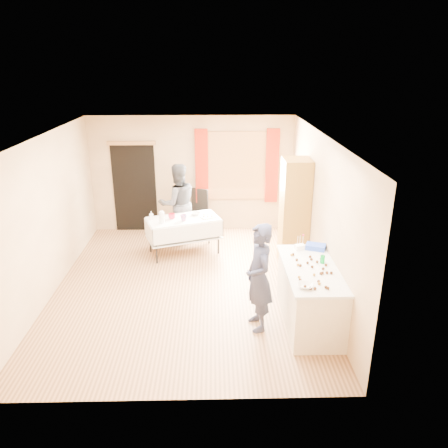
{
  "coord_description": "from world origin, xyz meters",
  "views": [
    {
      "loc": [
        0.48,
        -6.79,
        3.71
      ],
      "look_at": [
        0.65,
        0.0,
        1.15
      ],
      "focal_mm": 35.0,
      "sensor_mm": 36.0,
      "label": 1
    }
  ],
  "objects_px": {
    "woman": "(178,203)",
    "party_table": "(184,232)",
    "counter": "(310,295)",
    "chair": "(197,221)",
    "girl": "(259,278)",
    "cabinet": "(294,213)"
  },
  "relations": [
    {
      "from": "counter",
      "to": "chair",
      "type": "height_order",
      "value": "chair"
    },
    {
      "from": "chair",
      "to": "girl",
      "type": "bearing_deg",
      "value": -50.4
    },
    {
      "from": "chair",
      "to": "girl",
      "type": "relative_size",
      "value": 0.62
    },
    {
      "from": "counter",
      "to": "girl",
      "type": "height_order",
      "value": "girl"
    },
    {
      "from": "counter",
      "to": "woman",
      "type": "bearing_deg",
      "value": 124.06
    },
    {
      "from": "girl",
      "to": "woman",
      "type": "height_order",
      "value": "woman"
    },
    {
      "from": "woman",
      "to": "party_table",
      "type": "bearing_deg",
      "value": 83.14
    },
    {
      "from": "girl",
      "to": "woman",
      "type": "bearing_deg",
      "value": -169.0
    },
    {
      "from": "counter",
      "to": "party_table",
      "type": "bearing_deg",
      "value": 128.18
    },
    {
      "from": "party_table",
      "to": "girl",
      "type": "relative_size",
      "value": 0.99
    },
    {
      "from": "girl",
      "to": "woman",
      "type": "xyz_separation_m",
      "value": [
        -1.39,
        3.31,
        0.05
      ]
    },
    {
      "from": "chair",
      "to": "woman",
      "type": "distance_m",
      "value": 0.81
    },
    {
      "from": "party_table",
      "to": "woman",
      "type": "bearing_deg",
      "value": 83.48
    },
    {
      "from": "cabinet",
      "to": "party_table",
      "type": "height_order",
      "value": "cabinet"
    },
    {
      "from": "cabinet",
      "to": "counter",
      "type": "bearing_deg",
      "value": -92.77
    },
    {
      "from": "cabinet",
      "to": "woman",
      "type": "bearing_deg",
      "value": 153.36
    },
    {
      "from": "woman",
      "to": "counter",
      "type": "bearing_deg",
      "value": 104.11
    },
    {
      "from": "counter",
      "to": "chair",
      "type": "xyz_separation_m",
      "value": [
        -1.79,
        3.66,
        -0.15
      ]
    },
    {
      "from": "counter",
      "to": "woman",
      "type": "height_order",
      "value": "woman"
    },
    {
      "from": "party_table",
      "to": "chair",
      "type": "bearing_deg",
      "value": 58.56
    },
    {
      "from": "girl",
      "to": "chair",
      "type": "bearing_deg",
      "value": -176.68
    },
    {
      "from": "party_table",
      "to": "girl",
      "type": "bearing_deg",
      "value": -84.65
    }
  ]
}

